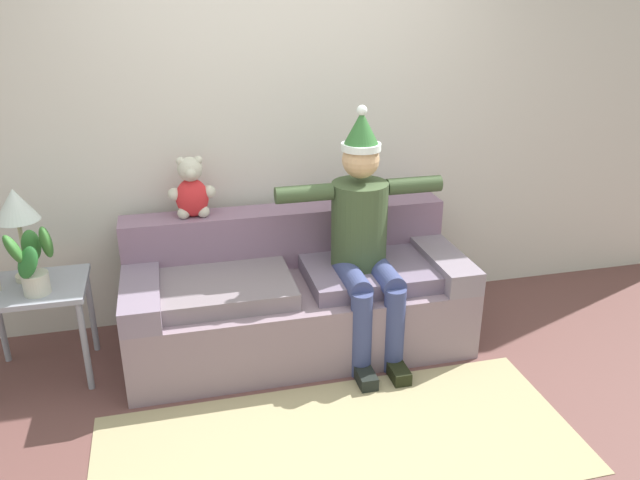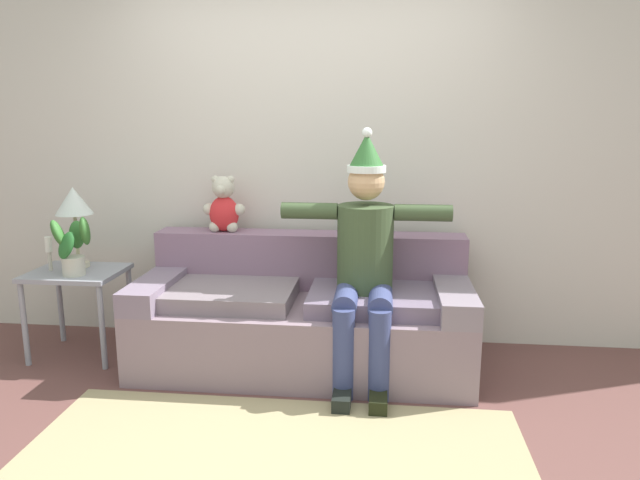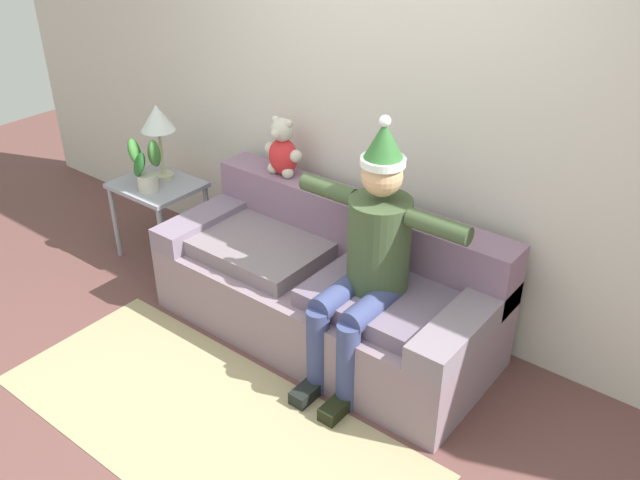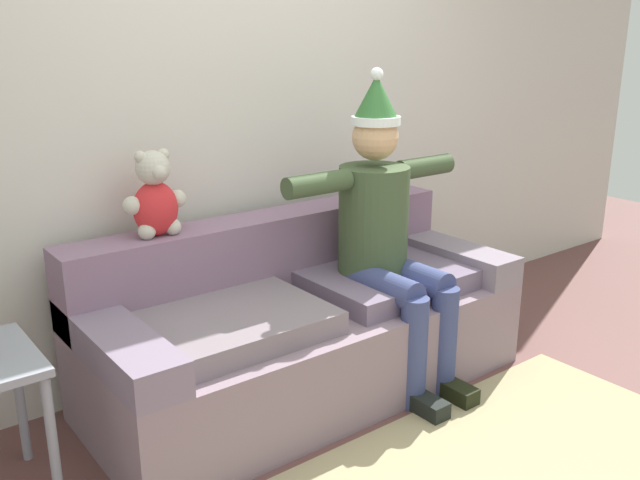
{
  "view_description": "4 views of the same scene",
  "coord_description": "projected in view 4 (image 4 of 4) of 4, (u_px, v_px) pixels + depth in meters",
  "views": [
    {
      "loc": [
        -0.71,
        -2.47,
        2.16
      ],
      "look_at": [
        0.11,
        0.83,
        0.76
      ],
      "focal_mm": 35.6,
      "sensor_mm": 36.0,
      "label": 1
    },
    {
      "loc": [
        0.49,
        -2.52,
        1.57
      ],
      "look_at": [
        0.12,
        0.87,
        0.85
      ],
      "focal_mm": 32.89,
      "sensor_mm": 36.0,
      "label": 2
    },
    {
      "loc": [
        2.09,
        -1.73,
        2.64
      ],
      "look_at": [
        0.04,
        0.88,
        0.73
      ],
      "focal_mm": 38.58,
      "sensor_mm": 36.0,
      "label": 3
    },
    {
      "loc": [
        -1.77,
        -1.4,
        1.65
      ],
      "look_at": [
        -0.02,
        0.85,
        0.79
      ],
      "focal_mm": 38.14,
      "sensor_mm": 36.0,
      "label": 4
    }
  ],
  "objects": [
    {
      "name": "back_wall",
      "position": [
        238.0,
        98.0,
        3.36
      ],
      "size": [
        7.0,
        0.1,
        2.7
      ],
      "primitive_type": "cube",
      "color": "beige",
      "rests_on": "ground_plane"
    },
    {
      "name": "couch",
      "position": [
        302.0,
        324.0,
        3.26
      ],
      "size": [
        2.07,
        0.89,
        0.81
      ],
      "color": "gray",
      "rests_on": "ground_plane"
    },
    {
      "name": "teddy_bear",
      "position": [
        155.0,
        198.0,
        2.93
      ],
      "size": [
        0.29,
        0.17,
        0.38
      ],
      "color": "red",
      "rests_on": "couch"
    },
    {
      "name": "person_seated",
      "position": [
        386.0,
        230.0,
        3.23
      ],
      "size": [
        1.02,
        0.77,
        1.51
      ],
      "color": "#3B4E2F",
      "rests_on": "ground_plane"
    }
  ]
}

